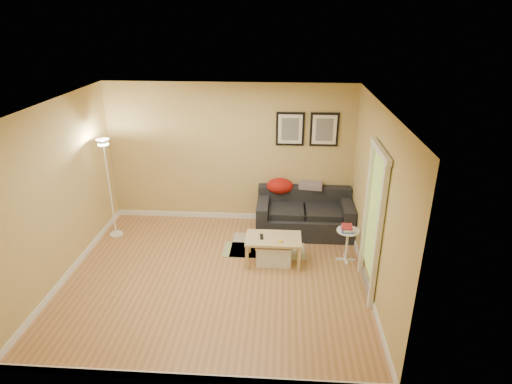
{
  "coord_description": "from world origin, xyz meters",
  "views": [
    {
      "loc": [
        0.97,
        -5.4,
        3.72
      ],
      "look_at": [
        0.55,
        0.85,
        1.05
      ],
      "focal_mm": 29.87,
      "sensor_mm": 36.0,
      "label": 1
    }
  ],
  "objects_px": {
    "coffee_table": "(273,250)",
    "sofa": "(305,213)",
    "storage_bin": "(274,252)",
    "side_table": "(347,245)",
    "book_stack": "(347,228)",
    "floor_lamp": "(110,192)"
  },
  "relations": [
    {
      "from": "side_table",
      "to": "storage_bin",
      "type": "bearing_deg",
      "value": -173.85
    },
    {
      "from": "storage_bin",
      "to": "book_stack",
      "type": "bearing_deg",
      "value": 5.87
    },
    {
      "from": "coffee_table",
      "to": "side_table",
      "type": "bearing_deg",
      "value": 15.82
    },
    {
      "from": "sofa",
      "to": "storage_bin",
      "type": "distance_m",
      "value": 1.2
    },
    {
      "from": "coffee_table",
      "to": "side_table",
      "type": "height_order",
      "value": "side_table"
    },
    {
      "from": "coffee_table",
      "to": "storage_bin",
      "type": "bearing_deg",
      "value": -29.87
    },
    {
      "from": "book_stack",
      "to": "floor_lamp",
      "type": "xyz_separation_m",
      "value": [
        -4.0,
        0.59,
        0.26
      ]
    },
    {
      "from": "coffee_table",
      "to": "book_stack",
      "type": "xyz_separation_m",
      "value": [
        1.15,
        0.11,
        0.37
      ]
    },
    {
      "from": "storage_bin",
      "to": "book_stack",
      "type": "xyz_separation_m",
      "value": [
        1.14,
        0.12,
        0.41
      ]
    },
    {
      "from": "book_stack",
      "to": "floor_lamp",
      "type": "distance_m",
      "value": 4.05
    },
    {
      "from": "book_stack",
      "to": "side_table",
      "type": "bearing_deg",
      "value": 34.94
    },
    {
      "from": "coffee_table",
      "to": "floor_lamp",
      "type": "xyz_separation_m",
      "value": [
        -2.85,
        0.7,
        0.63
      ]
    },
    {
      "from": "floor_lamp",
      "to": "side_table",
      "type": "bearing_deg",
      "value": -8.23
    },
    {
      "from": "book_stack",
      "to": "floor_lamp",
      "type": "bearing_deg",
      "value": -177.67
    },
    {
      "from": "storage_bin",
      "to": "side_table",
      "type": "relative_size",
      "value": 1.03
    },
    {
      "from": "sofa",
      "to": "coffee_table",
      "type": "relative_size",
      "value": 1.95
    },
    {
      "from": "coffee_table",
      "to": "sofa",
      "type": "bearing_deg",
      "value": 73.41
    },
    {
      "from": "side_table",
      "to": "book_stack",
      "type": "distance_m",
      "value": 0.31
    },
    {
      "from": "side_table",
      "to": "floor_lamp",
      "type": "distance_m",
      "value": 4.1
    },
    {
      "from": "coffee_table",
      "to": "storage_bin",
      "type": "distance_m",
      "value": 0.05
    },
    {
      "from": "book_stack",
      "to": "floor_lamp",
      "type": "height_order",
      "value": "floor_lamp"
    },
    {
      "from": "storage_bin",
      "to": "side_table",
      "type": "xyz_separation_m",
      "value": [
        1.16,
        0.13,
        0.1
      ]
    }
  ]
}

